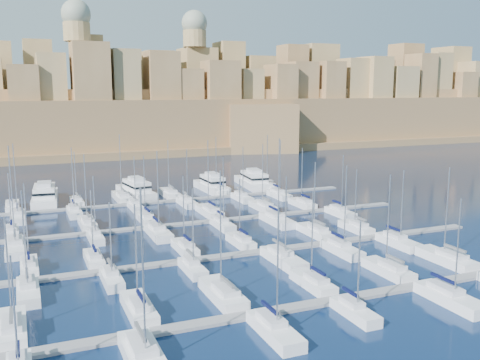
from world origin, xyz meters
name	(u,v)px	position (x,y,z in m)	size (l,w,h in m)	color
ground	(233,234)	(0.00, 0.00, 0.00)	(600.00, 600.00, 0.00)	black
pontoon_near	(334,300)	(0.00, -34.00, 0.20)	(84.00, 2.00, 0.40)	slate
pontoon_mid_near	(260,252)	(0.00, -12.00, 0.20)	(84.00, 2.00, 0.40)	slate
pontoon_mid_far	(214,221)	(0.00, 10.00, 0.20)	(84.00, 2.00, 0.40)	slate
pontoon_far	(183,200)	(0.00, 32.00, 0.20)	(84.00, 2.00, 0.40)	slate
sailboat_0	(13,328)	(-37.02, -28.36, 0.74)	(2.86, 9.52, 13.33)	white
sailboat_1	(139,309)	(-23.27, -28.37, 0.74)	(2.85, 9.50, 13.52)	white
sailboat_2	(223,293)	(-12.50, -27.86, 0.78)	(3.16, 10.54, 16.72)	white
sailboat_3	(313,282)	(0.08, -28.77, 0.73)	(2.60, 8.68, 13.34)	white
sailboat_4	(389,270)	(12.63, -28.47, 0.75)	(2.79, 9.28, 14.77)	white
sailboat_5	(447,259)	(24.00, -27.83, 0.77)	(3.18, 10.59, 15.06)	white
sailboat_7	(144,358)	(-25.31, -40.36, 0.79)	(3.30, 10.98, 17.88)	white
sailboat_8	(274,330)	(-11.00, -39.54, 0.75)	(2.80, 9.32, 15.00)	white
sailboat_9	(355,311)	(-0.15, -38.68, 0.71)	(2.27, 7.56, 11.90)	white
sailboat_10	(450,298)	(13.02, -39.97, 0.75)	(3.06, 10.19, 13.73)	white
sailboat_12	(29,266)	(-34.86, -7.06, 0.73)	(2.43, 8.09, 13.28)	white
sailboat_13	(94,259)	(-25.65, -7.11, 0.71)	(2.40, 7.99, 11.58)	white
sailboat_14	(185,248)	(-11.14, -6.91, 0.73)	(2.52, 8.39, 12.78)	white
sailboat_15	(241,241)	(-1.32, -6.98, 0.72)	(2.47, 8.25, 11.73)	white
sailboat_16	(315,231)	(13.58, -6.42, 0.74)	(2.82, 9.39, 13.66)	white
sailboat_17	(356,227)	(22.12, -6.86, 0.72)	(2.55, 8.50, 11.94)	white
sailboat_18	(28,291)	(-35.23, -17.44, 0.75)	(2.73, 9.11, 14.26)	white
sailboat_19	(112,279)	(-24.58, -16.83, 0.71)	(2.36, 7.87, 11.76)	white
sailboat_20	(193,268)	(-13.01, -16.78, 0.72)	(2.33, 7.77, 12.78)	white
sailboat_21	(283,258)	(1.05, -18.10, 0.76)	(3.14, 10.45, 13.81)	white
sailboat_22	(342,249)	(11.98, -17.48, 0.75)	(2.76, 9.19, 14.74)	white
sailboat_23	(398,242)	(23.14, -17.48, 0.74)	(2.76, 9.19, 13.38)	white
sailboat_24	(12,232)	(-37.28, 14.77, 0.71)	(2.32, 7.74, 11.68)	white
sailboat_25	(87,223)	(-23.90, 15.53, 0.75)	(2.79, 9.29, 14.33)	white
sailboat_26	(146,218)	(-12.53, 15.47, 0.74)	(2.75, 9.16, 13.55)	white
sailboat_27	(210,211)	(1.14, 16.04, 0.77)	(3.10, 10.33, 16.12)	white
sailboat_28	(264,207)	(13.56, 15.74, 0.75)	(2.92, 9.72, 14.72)	white
sailboat_29	(303,204)	(23.10, 15.34, 0.74)	(2.67, 8.90, 13.58)	white
sailboat_30	(16,247)	(-36.68, 3.83, 0.79)	(3.18, 10.59, 17.78)	white
sailboat_31	(95,237)	(-23.79, 5.31, 0.71)	(2.27, 7.57, 11.85)	white
sailboat_32	(158,232)	(-12.91, 3.99, 0.77)	(3.08, 10.27, 15.86)	white
sailboat_33	(222,224)	(-0.11, 5.02, 0.74)	(2.45, 8.17, 13.98)	white
sailboat_34	(277,220)	(10.91, 3.88, 0.78)	(3.15, 10.50, 17.24)	white
sailboat_35	(340,212)	(26.14, 4.79, 0.73)	(2.59, 8.64, 13.25)	white
sailboat_36	(12,206)	(-37.30, 37.59, 0.75)	(2.82, 9.40, 14.33)	white
sailboat_37	(77,202)	(-23.67, 37.12, 0.73)	(2.54, 8.46, 12.52)	white
sailboat_38	(122,197)	(-13.14, 38.28, 0.78)	(3.24, 10.81, 15.97)	white
sailboat_39	(170,194)	(-1.52, 38.16, 0.76)	(3.17, 10.58, 14.18)	white
sailboat_40	(217,190)	(10.82, 37.79, 0.75)	(2.95, 9.82, 14.60)	white
sailboat_41	(268,187)	(24.96, 37.36, 0.75)	(2.68, 8.93, 14.70)	white
sailboat_42	(18,217)	(-36.22, 26.32, 0.76)	(2.88, 9.60, 15.94)	white
sailboat_43	(74,212)	(-25.25, 26.68, 0.75)	(2.66, 8.86, 14.75)	white
sailboat_44	(135,206)	(-12.28, 27.31, 0.72)	(2.28, 7.58, 12.12)	white
sailboat_45	(187,202)	(-0.63, 26.62, 0.74)	(2.69, 8.98, 13.32)	white
sailboat_46	(242,198)	(13.10, 26.82, 0.73)	(2.57, 8.58, 13.20)	white
sailboat_47	(279,195)	(22.75, 26.59, 0.75)	(2.71, 9.04, 14.53)	white
motor_yacht_a	(45,195)	(-30.28, 42.26, 1.73)	(6.92, 18.62, 5.25)	white
motor_yacht_b	(136,190)	(-9.11, 41.43, 1.73)	(7.17, 17.03, 5.25)	white
motor_yacht_c	(212,185)	(10.51, 40.90, 1.73)	(4.98, 15.52, 5.25)	white
motor_yacht_d	(254,181)	(22.97, 42.23, 1.73)	(7.25, 18.63, 5.25)	white
fortified_city	(102,115)	(-0.19, 155.26, 14.74)	(460.00, 108.95, 59.52)	brown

